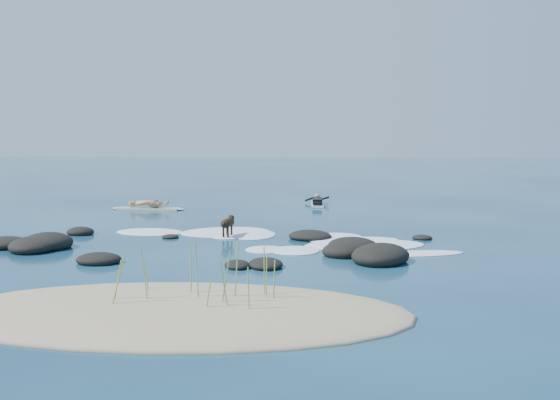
{
  "coord_description": "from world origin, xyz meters",
  "views": [
    {
      "loc": [
        2.69,
        -19.4,
        3.3
      ],
      "look_at": [
        1.19,
        4.0,
        0.9
      ],
      "focal_mm": 40.0,
      "sensor_mm": 36.0,
      "label": 1
    }
  ],
  "objects": [
    {
      "name": "dune_grass",
      "position": [
        0.56,
        -8.15,
        0.64
      ],
      "size": [
        3.04,
        1.37,
        1.25
      ],
      "color": "#749648",
      "rests_on": "ground"
    },
    {
      "name": "ground",
      "position": [
        0.0,
        0.0,
        0.0
      ],
      "size": [
        160.0,
        160.0,
        0.0
      ],
      "primitive_type": "plane",
      "color": "#0A2642",
      "rests_on": "ground"
    },
    {
      "name": "dog",
      "position": [
        -0.3,
        0.6,
        0.49
      ],
      "size": [
        0.4,
        1.15,
        0.73
      ],
      "rotation": [
        0.0,
        0.0,
        1.42
      ],
      "color": "black",
      "rests_on": "ground"
    },
    {
      "name": "reef_rocks",
      "position": [
        -0.77,
        -1.94,
        0.13
      ],
      "size": [
        13.98,
        5.87,
        0.64
      ],
      "color": "black",
      "rests_on": "ground"
    },
    {
      "name": "breaking_foam",
      "position": [
        1.56,
        0.35,
        0.01
      ],
      "size": [
        11.36,
        5.98,
        0.12
      ],
      "color": "white",
      "rests_on": "ground"
    },
    {
      "name": "paddling_surfer_rig",
      "position": [
        2.57,
        10.47,
        0.16
      ],
      "size": [
        1.23,
        2.73,
        0.48
      ],
      "rotation": [
        0.0,
        0.0,
        1.59
      ],
      "color": "white",
      "rests_on": "ground"
    },
    {
      "name": "standing_surfer_rig",
      "position": [
        -5.02,
        8.02,
        0.75
      ],
      "size": [
        3.36,
        0.73,
        1.91
      ],
      "rotation": [
        0.0,
        0.0,
        -0.05
      ],
      "color": "beige",
      "rests_on": "ground"
    },
    {
      "name": "sand_dune",
      "position": [
        0.0,
        -8.2,
        0.0
      ],
      "size": [
        9.0,
        4.4,
        0.6
      ],
      "primitive_type": "ellipsoid",
      "color": "#9E8966",
      "rests_on": "ground"
    }
  ]
}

